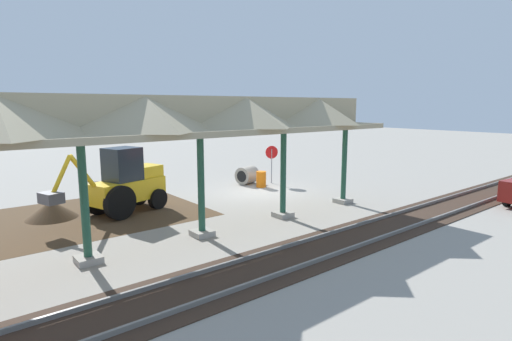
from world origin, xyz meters
name	(u,v)px	position (x,y,z in m)	size (l,w,h in m)	color
ground_plane	(259,192)	(0.00, 0.00, 0.00)	(120.00, 120.00, 0.00)	gray
dirt_work_zone	(92,215)	(8.38, -0.96, 0.00)	(8.83, 7.00, 0.01)	#4C3823
platform_canopy	(200,118)	(6.17, 4.35, 4.17)	(16.75, 3.20, 4.90)	#9E998E
rail_tracks	(390,226)	(0.00, 7.90, 0.03)	(60.00, 2.58, 0.15)	slate
stop_sign	(272,156)	(-2.11, -1.40, 1.61)	(0.72, 0.31, 2.23)	gray
backhoe	(124,184)	(7.10, -0.41, 1.26)	(5.33, 2.70, 2.82)	yellow
dirt_mound	(52,218)	(9.79, -1.46, 0.00)	(4.06, 4.06, 1.51)	#4C3823
concrete_pipe	(247,175)	(-0.91, -2.21, 0.51)	(1.34, 1.29, 1.02)	#9E9384
traffic_barrel	(261,179)	(-0.91, -0.91, 0.45)	(0.56, 0.56, 0.90)	orange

